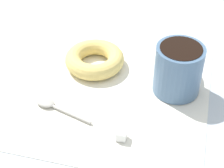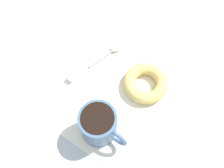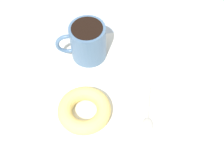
{
  "view_description": "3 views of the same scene",
  "coord_description": "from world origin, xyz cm",
  "px_view_note": "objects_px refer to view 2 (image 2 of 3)",
  "views": [
    {
      "loc": [
        47.25,
        10.49,
        45.16
      ],
      "look_at": [
        -1.42,
        -0.69,
        2.3
      ],
      "focal_mm": 60.0,
      "sensor_mm": 36.0,
      "label": 1
    },
    {
      "loc": [
        -15.98,
        22.06,
        58.59
      ],
      "look_at": [
        -1.42,
        -0.69,
        2.3
      ],
      "focal_mm": 40.0,
      "sensor_mm": 36.0,
      "label": 2
    },
    {
      "loc": [
        -8.86,
        -38.1,
        59.73
      ],
      "look_at": [
        -1.42,
        -0.69,
        2.3
      ],
      "focal_mm": 50.0,
      "sensor_mm": 36.0,
      "label": 3
    }
  ],
  "objects_px": {
    "spoon": "(112,50)",
    "sugar_cube": "(71,78)",
    "coffee_cup": "(99,125)",
    "donut": "(146,83)"
  },
  "relations": [
    {
      "from": "donut",
      "to": "sugar_cube",
      "type": "bearing_deg",
      "value": 27.33
    },
    {
      "from": "coffee_cup",
      "to": "spoon",
      "type": "relative_size",
      "value": 1.06
    },
    {
      "from": "donut",
      "to": "sugar_cube",
      "type": "xyz_separation_m",
      "value": [
        0.17,
        0.09,
        -0.01
      ]
    },
    {
      "from": "spoon",
      "to": "sugar_cube",
      "type": "distance_m",
      "value": 0.14
    },
    {
      "from": "spoon",
      "to": "donut",
      "type": "bearing_deg",
      "value": 161.32
    },
    {
      "from": "donut",
      "to": "coffee_cup",
      "type": "bearing_deg",
      "value": 78.52
    },
    {
      "from": "spoon",
      "to": "sugar_cube",
      "type": "bearing_deg",
      "value": 71.62
    },
    {
      "from": "spoon",
      "to": "sugar_cube",
      "type": "xyz_separation_m",
      "value": [
        0.04,
        0.13,
        0.0
      ]
    },
    {
      "from": "coffee_cup",
      "to": "donut",
      "type": "height_order",
      "value": "coffee_cup"
    },
    {
      "from": "donut",
      "to": "sugar_cube",
      "type": "relative_size",
      "value": 7.18
    }
  ]
}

